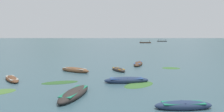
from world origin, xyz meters
The scene contains 15 objects.
ground_plane centered at (0.00, 1500.00, 0.00)m, with size 6000.00×6000.00×0.00m, color #385660.
mountain_1 centered at (-876.60, 2110.61, 184.58)m, with size 1164.59×1164.59×369.15m, color #56665B.
mountain_2 centered at (249.36, 2164.85, 117.04)m, with size 940.14×940.14×234.09m, color slate.
rowboat_1 centered at (-1.01, 8.48, 0.19)m, with size 1.83×4.61×0.62m.
rowboat_2 centered at (4.20, 24.79, 0.19)m, with size 1.95×4.73×0.62m.
rowboat_3 centered at (2.64, 13.11, 0.20)m, with size 4.32×1.93×0.65m.
rowboat_4 centered at (-3.77, 18.27, 0.21)m, with size 4.33×2.95×0.67m.
rowboat_5 centered at (6.13, 6.72, 0.17)m, with size 3.57×1.46×0.56m.
rowboat_6 centered at (1.51, 19.41, 0.15)m, with size 2.39×3.18×0.47m.
rowboat_7 centered at (-8.57, 12.95, 0.14)m, with size 3.29×3.45×0.44m.
ferry_0 centered at (34.39, 192.90, 0.45)m, with size 9.97×5.87×2.54m.
ferry_1 centered at (13.93, 140.43, 0.45)m, with size 8.44×3.10×2.54m.
weed_patch_1 centered at (-3.53, 12.44, 0.00)m, with size 3.31×1.39×0.14m, color #2D5628.
weed_patch_4 centered at (8.53, 22.12, 0.00)m, with size 2.45×1.83×0.14m, color #38662D.
weed_patch_6 centered at (3.77, 12.26, 0.00)m, with size 3.40×1.82×0.14m, color #38662D.
Camera 1 is at (2.95, -4.86, 4.21)m, focal length 31.29 mm.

